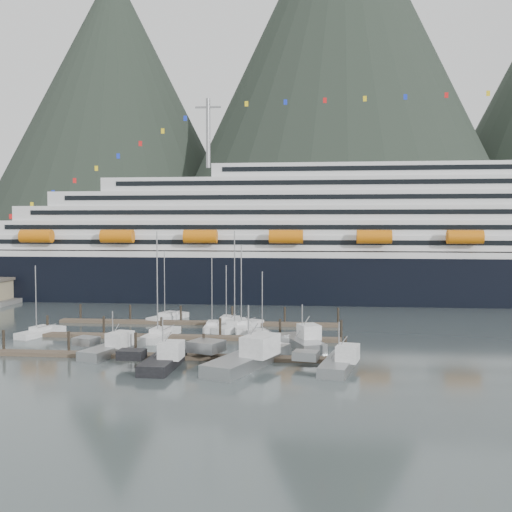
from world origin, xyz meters
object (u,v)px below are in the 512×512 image
(sailboat_e, at_px, (168,318))
(trawler_c, at_px, (247,357))
(trawler_e, at_px, (301,341))
(cruise_ship, at_px, (381,246))
(sailboat_h, at_px, (261,336))
(sailboat_a, at_px, (41,333))
(sailboat_b, at_px, (160,335))
(sailboat_c, at_px, (213,327))
(trawler_d, at_px, (338,362))
(sailboat_g, at_px, (240,327))
(sailboat_d, at_px, (239,327))
(sailboat_f, at_px, (228,322))
(trawler_a, at_px, (112,347))
(trawler_b, at_px, (162,360))

(sailboat_e, relative_size, trawler_c, 0.80)
(trawler_c, relative_size, trawler_e, 1.52)
(cruise_ship, distance_m, sailboat_h, 57.21)
(sailboat_a, relative_size, sailboat_b, 0.68)
(sailboat_c, relative_size, trawler_d, 1.12)
(sailboat_g, height_order, trawler_c, sailboat_g)
(sailboat_d, height_order, sailboat_f, sailboat_d)
(cruise_ship, relative_size, sailboat_d, 12.74)
(cruise_ship, bearing_deg, trawler_a, -123.38)
(trawler_b, relative_size, trawler_e, 0.97)
(sailboat_f, bearing_deg, sailboat_b, 153.72)
(trawler_a, bearing_deg, trawler_c, -89.02)
(cruise_ship, relative_size, trawler_b, 20.46)
(sailboat_a, distance_m, trawler_d, 47.75)
(sailboat_e, distance_m, sailboat_g, 16.23)
(sailboat_e, relative_size, sailboat_h, 1.23)
(sailboat_c, height_order, sailboat_d, sailboat_d)
(sailboat_a, height_order, sailboat_b, sailboat_b)
(sailboat_c, bearing_deg, trawler_b, 173.52)
(sailboat_g, relative_size, trawler_d, 1.32)
(sailboat_f, bearing_deg, trawler_b, 179.26)
(sailboat_a, distance_m, sailboat_f, 29.94)
(sailboat_a, relative_size, sailboat_f, 1.06)
(sailboat_c, distance_m, sailboat_g, 4.51)
(trawler_e, bearing_deg, sailboat_h, 27.02)
(sailboat_b, relative_size, sailboat_e, 1.28)
(trawler_d, bearing_deg, sailboat_a, 81.38)
(sailboat_h, bearing_deg, cruise_ship, -47.11)
(sailboat_h, bearing_deg, sailboat_a, 67.92)
(sailboat_f, bearing_deg, sailboat_d, -146.29)
(trawler_a, distance_m, trawler_b, 11.05)
(trawler_a, bearing_deg, sailboat_e, 14.77)
(sailboat_c, distance_m, sailboat_e, 12.80)
(sailboat_h, height_order, trawler_c, sailboat_h)
(trawler_d, bearing_deg, sailboat_e, 52.84)
(sailboat_g, bearing_deg, trawler_d, -165.40)
(trawler_c, bearing_deg, sailboat_d, 31.58)
(sailboat_c, height_order, sailboat_e, sailboat_e)
(sailboat_b, distance_m, trawler_c, 21.66)
(sailboat_c, xyz_separation_m, trawler_c, (8.50, -24.35, 0.60))
(cruise_ship, xyz_separation_m, sailboat_e, (-41.02, -34.95, -11.63))
(sailboat_a, height_order, sailboat_e, sailboat_e)
(sailboat_g, height_order, sailboat_h, sailboat_g)
(sailboat_a, height_order, sailboat_f, sailboat_a)
(sailboat_d, height_order, sailboat_e, sailboat_d)
(sailboat_g, height_order, trawler_d, sailboat_g)
(sailboat_f, bearing_deg, trawler_a, 159.19)
(sailboat_d, xyz_separation_m, sailboat_f, (-2.51, 4.61, -0.04))
(sailboat_b, distance_m, trawler_e, 21.57)
(sailboat_a, distance_m, trawler_b, 30.05)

